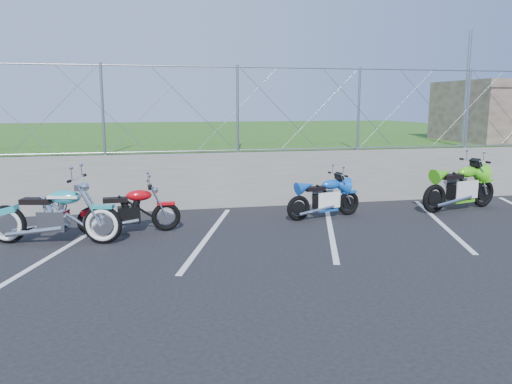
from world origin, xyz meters
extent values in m
plane|color=black|center=(0.00, 0.00, 0.00)|extent=(90.00, 90.00, 0.00)
cube|color=slate|center=(0.00, 3.50, 0.65)|extent=(30.00, 0.22, 1.30)
cube|color=#265215|center=(0.00, 13.50, 0.65)|extent=(30.00, 20.00, 1.30)
cylinder|color=gray|center=(0.00, 3.50, 3.25)|extent=(28.00, 0.03, 0.03)
cylinder|color=gray|center=(0.00, 3.50, 1.35)|extent=(28.00, 0.03, 0.03)
cylinder|color=gray|center=(7.20, 3.90, 2.80)|extent=(0.08, 0.08, 3.00)
cube|color=silver|center=(-2.40, 1.00, 0.00)|extent=(1.49, 4.31, 0.01)
cube|color=silver|center=(0.00, 1.00, 0.00)|extent=(1.49, 4.31, 0.01)
cube|color=silver|center=(2.40, 1.00, 0.00)|extent=(1.49, 4.31, 0.01)
cube|color=silver|center=(4.80, 1.00, 0.00)|extent=(1.49, 4.31, 0.01)
torus|color=black|center=(-3.52, 1.21, 0.34)|extent=(0.69, 0.27, 0.69)
torus|color=black|center=(-1.88, 0.83, 0.34)|extent=(0.69, 0.27, 0.69)
cube|color=silver|center=(-2.72, 1.02, 0.42)|extent=(0.53, 0.39, 0.35)
ellipsoid|color=teal|center=(-2.50, 0.97, 0.83)|extent=(0.59, 0.37, 0.24)
cube|color=black|center=(-2.98, 1.08, 0.76)|extent=(0.56, 0.36, 0.09)
cube|color=teal|center=(-1.88, 0.83, 0.67)|extent=(0.42, 0.24, 0.06)
cylinder|color=silver|center=(-2.27, 0.92, 1.16)|extent=(0.20, 0.74, 0.03)
torus|color=black|center=(-2.11, 1.42, 0.28)|extent=(0.56, 0.14, 0.56)
torus|color=black|center=(-0.76, 1.51, 0.28)|extent=(0.56, 0.14, 0.56)
cube|color=black|center=(-1.46, 1.47, 0.36)|extent=(0.43, 0.28, 0.31)
ellipsoid|color=red|center=(-1.26, 1.48, 0.72)|extent=(0.49, 0.25, 0.21)
cube|color=black|center=(-1.69, 1.45, 0.66)|extent=(0.46, 0.24, 0.08)
cube|color=red|center=(-0.76, 1.51, 0.54)|extent=(0.35, 0.16, 0.05)
cylinder|color=silver|center=(-1.07, 1.49, 0.94)|extent=(0.07, 0.65, 0.03)
torus|color=black|center=(5.18, 1.86, 0.33)|extent=(0.66, 0.27, 0.65)
torus|color=black|center=(6.68, 2.22, 0.33)|extent=(0.66, 0.27, 0.65)
cube|color=black|center=(5.91, 2.04, 0.44)|extent=(0.56, 0.41, 0.37)
ellipsoid|color=#4DCA19|center=(6.14, 2.09, 0.87)|extent=(0.62, 0.39, 0.25)
cube|color=black|center=(5.63, 1.97, 0.80)|extent=(0.59, 0.38, 0.10)
cube|color=#4DCA19|center=(6.68, 2.22, 0.63)|extent=(0.44, 0.26, 0.07)
cylinder|color=silver|center=(6.32, 2.14, 1.13)|extent=(0.21, 0.77, 0.03)
torus|color=black|center=(1.98, 1.78, 0.27)|extent=(0.55, 0.22, 0.54)
torus|color=black|center=(3.21, 2.08, 0.27)|extent=(0.55, 0.22, 0.54)
cube|color=black|center=(2.58, 1.92, 0.36)|extent=(0.46, 0.34, 0.30)
ellipsoid|color=blue|center=(2.77, 1.97, 0.72)|extent=(0.51, 0.32, 0.21)
cube|color=black|center=(2.35, 1.87, 0.65)|extent=(0.49, 0.31, 0.08)
cube|color=blue|center=(3.21, 2.08, 0.52)|extent=(0.36, 0.21, 0.05)
cylinder|color=silver|center=(2.92, 2.01, 0.93)|extent=(0.18, 0.63, 0.03)
camera|label=1|loc=(-1.04, -8.02, 2.43)|focal=35.00mm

